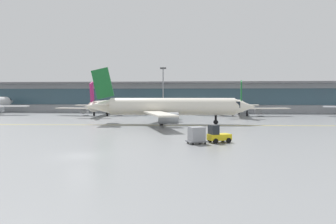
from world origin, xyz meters
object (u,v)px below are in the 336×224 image
object	(u,v)px
cargo_dolly_lead	(197,135)
taxiing_regional_jet	(170,107)
gate_airplane_1	(102,106)
gate_airplane_2	(240,106)
apron_light_mast_1	(163,88)
baggage_tug	(218,135)

from	to	relation	value
cargo_dolly_lead	taxiing_regional_jet	bearing A→B (deg)	76.67
gate_airplane_1	gate_airplane_2	distance (m)	36.91
cargo_dolly_lead	apron_light_mast_1	world-z (taller)	apron_light_mast_1
gate_airplane_1	apron_light_mast_1	distance (m)	20.21
apron_light_mast_1	cargo_dolly_lead	bearing A→B (deg)	-80.50
gate_airplane_2	apron_light_mast_1	xyz separation A→B (m)	(-21.48, 10.28, 4.85)
gate_airplane_1	taxiing_regional_jet	world-z (taller)	taxiing_regional_jet
gate_airplane_1	baggage_tug	xyz separation A→B (m)	(28.08, -47.95, -1.72)
gate_airplane_1	apron_light_mast_1	xyz separation A→B (m)	(15.39, 12.12, 4.95)
taxiing_regional_jet	baggage_tug	world-z (taller)	taxiing_regional_jet
gate_airplane_2	baggage_tug	size ratio (longest dim) A/B	9.23
gate_airplane_2	apron_light_mast_1	size ratio (longest dim) A/B	1.98
taxiing_regional_jet	cargo_dolly_lead	size ratio (longest dim) A/B	12.64
gate_airplane_1	apron_light_mast_1	world-z (taller)	apron_light_mast_1
baggage_tug	cargo_dolly_lead	world-z (taller)	baggage_tug
gate_airplane_2	cargo_dolly_lead	world-z (taller)	gate_airplane_2
gate_airplane_1	taxiing_regional_jet	bearing A→B (deg)	-144.19
gate_airplane_1	cargo_dolly_lead	xyz separation A→B (m)	(25.64, -49.09, -1.55)
gate_airplane_1	cargo_dolly_lead	world-z (taller)	gate_airplane_1
apron_light_mast_1	gate_airplane_2	bearing A→B (deg)	-25.58
gate_airplane_1	baggage_tug	world-z (taller)	gate_airplane_1
cargo_dolly_lead	apron_light_mast_1	bearing A→B (deg)	74.47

